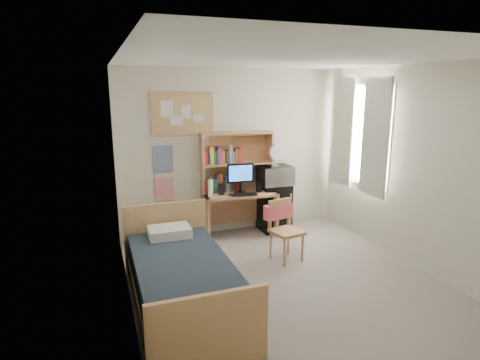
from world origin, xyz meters
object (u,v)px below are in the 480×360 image
object	(u,v)px
desk	(239,214)
mini_fridge	(274,207)
speaker_left	(221,189)
desk_chair	(287,231)
bed	(183,285)
bulletin_board	(183,114)
desk_fan	(275,156)
monitor	(240,179)
speaker_right	(259,187)
microwave	(275,175)

from	to	relation	value
desk	mini_fridge	distance (m)	0.62
desk	speaker_left	xyz separation A→B (m)	(-0.30, -0.04, 0.44)
desk_chair	bed	distance (m)	1.75
bulletin_board	desk_fan	size ratio (longest dim) A/B	2.87
monitor	speaker_right	bearing A→B (deg)	-0.00
mini_fridge	desk_fan	bearing A→B (deg)	-90.00
speaker_left	microwave	xyz separation A→B (m)	(0.92, 0.06, 0.14)
desk_chair	monitor	bearing A→B (deg)	93.74
bed	microwave	bearing A→B (deg)	44.59
monitor	desk	bearing A→B (deg)	90.00
bulletin_board	mini_fridge	xyz separation A→B (m)	(1.42, -0.24, -1.53)
mini_fridge	speaker_left	xyz separation A→B (m)	(-0.92, -0.08, 0.40)
desk_chair	desk_fan	xyz separation A→B (m)	(0.34, 1.14, 0.83)
desk_chair	speaker_left	distance (m)	1.28
monitor	mini_fridge	bearing A→B (deg)	12.83
mini_fridge	bed	bearing A→B (deg)	-135.15
monitor	desk_fan	size ratio (longest dim) A/B	1.36
desk	mini_fridge	size ratio (longest dim) A/B	1.45
desk	speaker_left	world-z (taller)	speaker_left
bed	monitor	xyz separation A→B (m)	(1.29, 1.81, 0.66)
speaker_left	desk	bearing A→B (deg)	11.31
desk_chair	bed	size ratio (longest dim) A/B	0.42
bulletin_board	desk	xyz separation A→B (m)	(0.80, -0.29, -1.57)
bulletin_board	monitor	world-z (taller)	bulletin_board
bed	speaker_right	bearing A→B (deg)	48.33
bulletin_board	speaker_left	bearing A→B (deg)	-33.57
mini_fridge	microwave	distance (m)	0.54
mini_fridge	speaker_right	size ratio (longest dim) A/B	4.67
desk_chair	microwave	size ratio (longest dim) A/B	1.61
desk	monitor	size ratio (longest dim) A/B	2.54
desk_chair	speaker_left	xyz separation A→B (m)	(-0.59, 1.08, 0.38)
microwave	bed	bearing A→B (deg)	-135.46
bed	desk_fan	bearing A→B (deg)	44.59
speaker_right	mini_fridge	bearing A→B (deg)	23.90
bulletin_board	microwave	xyz separation A→B (m)	(1.42, -0.26, -0.99)
monitor	microwave	size ratio (longest dim) A/B	0.87
bulletin_board	desk_fan	xyz separation A→B (m)	(1.42, -0.26, -0.68)
speaker_right	microwave	world-z (taller)	microwave
microwave	monitor	bearing A→B (deg)	-172.50
speaker_left	mini_fridge	bearing A→B (deg)	8.71
mini_fridge	microwave	world-z (taller)	microwave
desk	desk_fan	bearing A→B (deg)	5.59
microwave	speaker_right	bearing A→B (deg)	-162.78
speaker_right	desk_fan	size ratio (longest dim) A/B	0.51
bulletin_board	desk	distance (m)	1.78
mini_fridge	monitor	world-z (taller)	monitor
monitor	speaker_left	bearing A→B (deg)	180.00
speaker_left	desk_fan	size ratio (longest dim) A/B	0.53
bulletin_board	mini_fridge	world-z (taller)	bulletin_board
microwave	desk_fan	size ratio (longest dim) A/B	1.57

